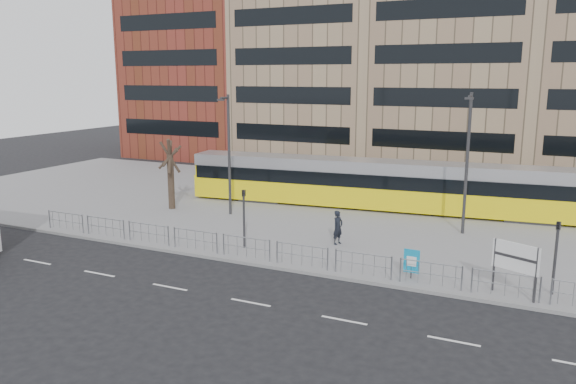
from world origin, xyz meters
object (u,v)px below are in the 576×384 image
at_px(tram, 387,185).
at_px(lamp_post_west, 229,150).
at_px(station_sign, 515,260).
at_px(bare_tree, 169,137).
at_px(traffic_light_west, 244,211).
at_px(traffic_light_east, 556,248).
at_px(ad_panel, 412,262).
at_px(pedestrian, 338,227).
at_px(lamp_post_east, 467,158).

relative_size(tram, lamp_post_west, 3.62).
xyz_separation_m(station_sign, bare_tree, (-22.05, 6.85, 3.33)).
height_order(station_sign, traffic_light_west, traffic_light_west).
bearing_deg(traffic_light_east, tram, 146.66).
bearing_deg(station_sign, ad_panel, -160.92).
height_order(traffic_light_west, traffic_light_east, same).
relative_size(pedestrian, traffic_light_west, 0.59).
distance_m(ad_panel, traffic_light_west, 9.09).
distance_m(traffic_light_west, traffic_light_east, 14.68).
bearing_deg(ad_panel, lamp_post_east, 86.68).
height_order(station_sign, lamp_post_east, lamp_post_east).
bearing_deg(bare_tree, lamp_post_east, 5.87).
distance_m(pedestrian, bare_tree, 13.97).
bearing_deg(traffic_light_west, lamp_post_west, 125.27).
height_order(ad_panel, lamp_post_east, lamp_post_east).
distance_m(pedestrian, traffic_light_east, 10.92).
height_order(pedestrian, traffic_light_east, traffic_light_east).
bearing_deg(bare_tree, pedestrian, -12.95).
relative_size(tram, traffic_light_west, 9.01).
bearing_deg(lamp_post_east, bare_tree, -174.13).
distance_m(tram, traffic_light_west, 12.58).
xyz_separation_m(station_sign, ad_panel, (-4.25, 0.31, -0.79)).
relative_size(pedestrian, lamp_post_west, 0.24).
height_order(ad_panel, bare_tree, bare_tree).
relative_size(traffic_light_west, traffic_light_east, 1.00).
relative_size(station_sign, lamp_post_west, 0.29).
xyz_separation_m(ad_panel, bare_tree, (-17.80, 6.54, 4.12)).
relative_size(tram, bare_tree, 4.13).
bearing_deg(lamp_post_west, station_sign, -21.97).
height_order(lamp_post_east, bare_tree, lamp_post_east).
height_order(tram, ad_panel, tram).
distance_m(tram, ad_panel, 13.43).
distance_m(pedestrian, lamp_post_east, 8.35).
distance_m(station_sign, bare_tree, 23.33).
bearing_deg(traffic_light_east, traffic_light_west, -164.73).
height_order(lamp_post_west, lamp_post_east, lamp_post_east).
height_order(traffic_light_west, lamp_post_west, lamp_post_west).
relative_size(lamp_post_east, bare_tree, 1.18).
relative_size(pedestrian, bare_tree, 0.27).
distance_m(traffic_light_west, lamp_post_east, 12.80).
bearing_deg(traffic_light_west, station_sign, -6.31).
bearing_deg(ad_panel, traffic_light_east, 9.78).
height_order(ad_panel, traffic_light_east, traffic_light_east).
bearing_deg(traffic_light_east, lamp_post_west, 178.21).
height_order(ad_panel, pedestrian, pedestrian).
bearing_deg(lamp_post_west, tram, 33.21).
xyz_separation_m(ad_panel, lamp_post_east, (1.03, 8.48, 3.58)).
xyz_separation_m(tram, traffic_light_east, (10.24, -11.99, 0.33)).
distance_m(ad_panel, pedestrian, 5.93).
bearing_deg(pedestrian, bare_tree, 96.95).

